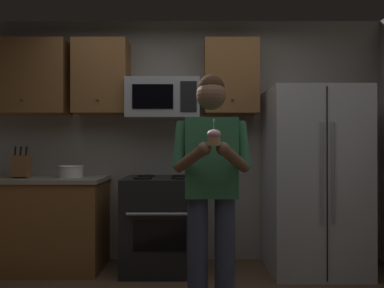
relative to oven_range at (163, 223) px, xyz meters
name	(u,v)px	position (x,y,z in m)	size (l,w,h in m)	color
wall_back	(179,140)	(0.15, 0.39, 0.84)	(4.40, 0.10, 2.60)	gray
oven_range	(163,223)	(0.00, 0.00, 0.00)	(0.76, 0.70, 0.93)	black
microwave	(164,99)	(0.00, 0.12, 1.26)	(0.74, 0.41, 0.40)	#9EA0A5
refrigerator	(314,180)	(1.50, -0.04, 0.44)	(0.90, 0.75, 1.80)	#B7BABF
cabinet_row_upper	(109,78)	(-0.57, 0.17, 1.49)	(2.78, 0.36, 0.76)	brown
counter_left	(34,223)	(-1.30, 0.02, 0.00)	(1.44, 0.66, 0.92)	brown
knife_block	(22,166)	(-1.40, -0.03, 0.57)	(0.16, 0.15, 0.32)	brown
bowl_large_white	(71,171)	(-0.93, 0.04, 0.52)	(0.25, 0.25, 0.12)	white
person	(212,179)	(0.43, -1.01, 0.53)	(0.60, 0.48, 1.76)	#383F59
cupcake	(214,137)	(0.43, -1.34, 0.83)	(0.09, 0.09, 0.17)	#A87F56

